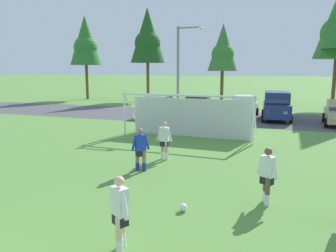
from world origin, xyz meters
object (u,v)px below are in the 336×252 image
Objects in this scene: soccer_ball at (183,207)px; player_winger_right at (120,214)px; parked_car_slot_far_left at (159,106)px; parked_car_slot_center_left at (244,106)px; player_striker_near at (164,141)px; player_defender_far at (141,150)px; parked_car_slot_center at (277,105)px; soccer_goal at (189,115)px; player_midfield_center at (267,176)px; parked_car_slot_left at (198,107)px; street_lamp at (181,74)px.

player_winger_right is at bearing -106.70° from soccer_ball.
parked_car_slot_far_left and parked_car_slot_center_left have the same top height.
player_striker_near is 1.00× the size of player_defender_far.
parked_car_slot_center is (4.18, 13.46, 0.29)m from player_striker_near.
parked_car_slot_center is at bearing 73.67° from player_defender_far.
soccer_goal is 9.68m from parked_car_slot_center.
player_winger_right is 20.66m from parked_car_slot_center.
player_midfield_center is 0.38× the size of parked_car_slot_left.
parked_car_slot_center is at bearing -19.55° from parked_car_slot_center_left.
player_midfield_center is 16.88m from parked_car_slot_center.
parked_car_slot_center is (9.27, 1.10, 0.24)m from parked_car_slot_far_left.
player_winger_right is at bearing -97.15° from parked_car_slot_center.
player_defender_far and player_winger_right have the same top height.
player_midfield_center is 18.40m from parked_car_slot_far_left.
player_striker_near is (0.36, -4.92, -0.47)m from soccer_goal.
parked_car_slot_center_left is 0.64× the size of street_lamp.
player_defender_far is 16.29m from parked_car_slot_center_left.
soccer_goal is at bearing -79.42° from parked_car_slot_left.
soccer_goal is 9.67m from parked_car_slot_center_left.
soccer_goal reaches higher than parked_car_slot_center.
soccer_ball is 3.98m from player_defender_far.
parked_car_slot_center reaches higher than player_midfield_center.
parked_car_slot_center_left is at bearing 98.82° from player_midfield_center.
parked_car_slot_left is at bearing 95.96° from player_defender_far.
street_lamp is at bearing -147.03° from parked_car_slot_center.
player_striker_near is 1.00× the size of player_winger_right.
player_midfield_center is 0.24× the size of street_lamp.
parked_car_slot_left is (-1.45, 7.75, -0.42)m from soccer_goal.
soccer_goal is at bearing 99.34° from player_winger_right.
parked_car_slot_center is at bearing 72.74° from player_striker_near.
player_midfield_center is 4.94m from player_defender_far.
soccer_ball is 0.05× the size of parked_car_slot_far_left.
soccer_goal is at bearing 94.14° from player_striker_near.
parked_car_slot_left is 3.83m from parked_car_slot_center_left.
parked_car_slot_far_left is at bearing 113.34° from soccer_ball.
parked_car_slot_center reaches higher than player_winger_right.
soccer_goal is 9.60m from player_midfield_center.
parked_car_slot_far_left is 4.94m from street_lamp.
player_striker_near is 1.00× the size of player_midfield_center.
soccer_ball is at bearing -48.59° from player_defender_far.
player_defender_far is (-0.29, -1.81, 0.00)m from player_striker_near.
street_lamp is at bearing -46.99° from parked_car_slot_far_left.
parked_car_slot_far_left reaches higher than player_winger_right.
player_striker_near and player_defender_far have the same top height.
parked_car_slot_left is 4.28m from street_lamp.
player_winger_right is at bearing -70.96° from parked_car_slot_far_left.
street_lamp is (-1.94, 11.11, 2.68)m from player_defender_far.
parked_car_slot_left is 0.91× the size of parked_car_slot_center.
street_lamp is at bearing 113.14° from soccer_goal.
parked_car_slot_far_left is (-4.73, 7.45, -0.42)m from soccer_goal.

